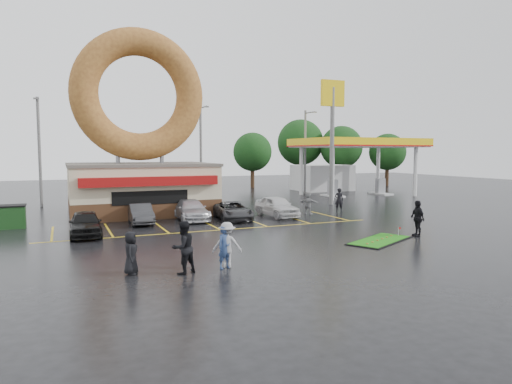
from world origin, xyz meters
name	(u,v)px	position (x,y,z in m)	size (l,w,h in m)	color
ground	(242,240)	(0.00, 0.00, 0.00)	(120.00, 120.00, 0.00)	black
donut_shop	(140,153)	(-3.00, 12.97, 4.46)	(10.20, 8.70, 13.50)	#472B19
gas_station	(342,160)	(20.00, 20.94, 3.70)	(12.30, 13.65, 5.90)	silver
shell_sign	(332,118)	(13.00, 12.00, 7.38)	(2.20, 0.36, 10.60)	slate
streetlight_left	(39,149)	(-10.00, 19.92, 4.78)	(0.40, 2.21, 9.00)	slate
streetlight_mid	(201,149)	(4.00, 20.92, 4.78)	(0.40, 2.21, 9.00)	slate
streetlight_right	(305,150)	(16.00, 21.92, 4.78)	(0.40, 2.21, 9.00)	slate
tree_far_a	(341,147)	(26.00, 30.00, 5.18)	(5.60, 5.60, 8.00)	#332114
tree_far_b	(387,152)	(32.00, 28.00, 4.53)	(4.90, 4.90, 7.00)	#332114
tree_far_c	(300,143)	(22.00, 34.00, 5.84)	(6.30, 6.30, 9.00)	#332114
tree_far_d	(252,152)	(14.00, 32.00, 4.53)	(4.90, 4.90, 7.00)	#332114
car_black	(85,224)	(-7.32, 4.41, 0.69)	(1.62, 4.03, 1.37)	black
car_dgrey	(141,214)	(-3.89, 7.65, 0.63)	(1.33, 3.82, 1.26)	#2C2C2E
car_silver	(191,210)	(-0.54, 8.00, 0.66)	(1.86, 4.58, 1.33)	#B6B6BB
car_grey	(233,211)	(2.06, 6.90, 0.61)	(2.03, 4.41, 1.23)	#2F3032
car_white	(277,206)	(5.38, 7.03, 0.73)	(1.72, 4.27, 1.46)	silver
person_blue	(225,247)	(-2.69, -5.00, 0.83)	(0.61, 0.40, 1.67)	navy
person_blackjkt	(183,247)	(-4.36, -5.12, 0.99)	(0.96, 0.75, 1.97)	black
person_hoodie	(227,245)	(-2.56, -4.89, 0.90)	(1.16, 0.67, 1.79)	#97979A
person_bystander	(131,253)	(-6.17, -4.47, 0.80)	(0.79, 0.51, 1.61)	black
person_cameraman	(417,218)	(9.05, -2.66, 0.97)	(1.14, 0.47, 1.94)	black
person_walker_near	(308,203)	(8.07, 7.36, 0.81)	(1.51, 0.48, 1.63)	gray
person_walker_far	(339,200)	(10.90, 7.63, 0.90)	(0.66, 0.43, 1.80)	black
dumpster	(9,217)	(-11.38, 8.96, 0.65)	(1.80, 1.20, 1.30)	#173B17
putting_green	(380,240)	(6.37, -2.94, 0.03)	(4.48, 3.46, 0.52)	black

